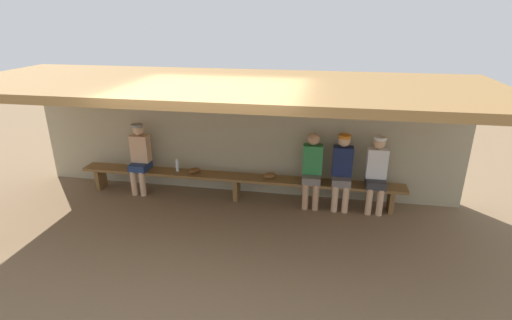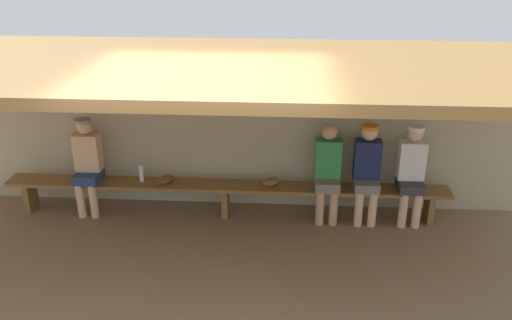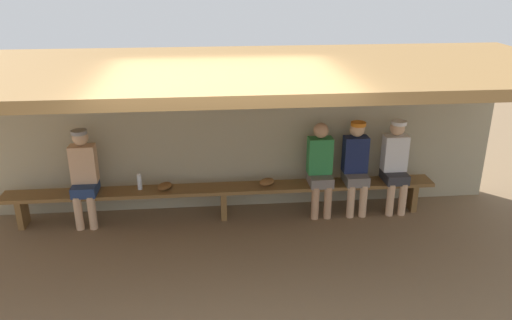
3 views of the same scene
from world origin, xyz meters
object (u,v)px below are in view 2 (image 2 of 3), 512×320
Objects in this scene: player_rightmost at (328,169)px; baseball_glove_dark_brown at (166,179)px; bench at (225,189)px; player_in_white at (367,169)px; player_with_sunglasses at (87,161)px; baseball_glove_worn at (271,182)px; player_shirtless_tan at (411,170)px; water_bottle_orange at (141,173)px.

baseball_glove_dark_brown is at bearing 179.77° from player_rightmost.
player_in_white reaches higher than bench.
player_rightmost is 3.24m from player_with_sunglasses.
baseball_glove_dark_brown is (1.06, 0.01, -0.24)m from player_with_sunglasses.
bench is at bearing -35.96° from baseball_glove_worn.
player_shirtless_tan is 1.85m from baseball_glove_worn.
player_rightmost is 0.99× the size of player_in_white.
water_bottle_orange is 0.99× the size of baseball_glove_worn.
player_in_white is 5.60× the size of baseball_glove_dark_brown.
player_rightmost reaches higher than baseball_glove_dark_brown.
player_rightmost is (1.37, 0.00, 0.34)m from bench.
baseball_glove_worn is 1.00× the size of baseball_glove_dark_brown.
player_rightmost is at bearing 140.05° from baseball_glove_worn.
player_shirtless_tan is at bearing 141.06° from baseball_glove_worn.
player_rightmost reaches higher than baseball_glove_worn.
player_in_white is at bearing -56.01° from baseball_glove_dark_brown.
baseball_glove_dark_brown is (-2.18, 0.01, -0.22)m from player_rightmost.
player_in_white is (1.88, 0.00, 0.36)m from bench.
player_with_sunglasses is 5.60× the size of baseball_glove_worn.
player_shirtless_tan is 3.61m from water_bottle_orange.
baseball_glove_worn and baseball_glove_dark_brown have the same top height.
player_shirtless_tan and player_with_sunglasses have the same top height.
bench is at bearing -2.00° from water_bottle_orange.
player_in_white is (0.51, 0.00, 0.02)m from player_rightmost.
baseball_glove_dark_brown is at bearing 179.16° from bench.
player_with_sunglasses is (-3.24, 0.00, 0.02)m from player_rightmost.
player_shirtless_tan is at bearing -55.98° from baseball_glove_dark_brown.
bench is 25.00× the size of baseball_glove_dark_brown.
player_with_sunglasses is 3.75m from player_in_white.
player_shirtless_tan reaches higher than baseball_glove_worn.
player_shirtless_tan is 5.60× the size of baseball_glove_dark_brown.
bench is at bearing -179.92° from player_shirtless_tan.
player_shirtless_tan is (2.45, 0.00, 0.36)m from bench.
player_in_white is at bearing 0.11° from bench.
baseball_glove_worn is at bearing -0.49° from water_bottle_orange.
player_in_white is 2.70m from baseball_glove_dark_brown.
player_in_white is at bearing 140.75° from baseball_glove_worn.
water_bottle_orange reaches higher than baseball_glove_worn.
player_shirtless_tan is at bearing 0.00° from player_in_white.
bench is at bearing -0.11° from player_with_sunglasses.
player_in_white is 5.65× the size of water_bottle_orange.
bench is 1.91m from player_in_white.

